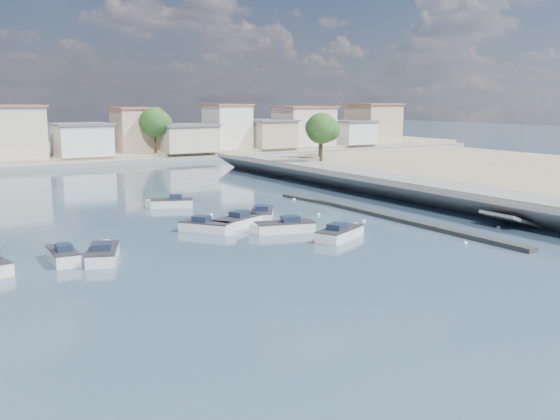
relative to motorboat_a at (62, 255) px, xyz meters
name	(u,v)px	position (x,y,z in m)	size (l,w,h in m)	color
ground	(192,188)	(21.53, 28.00, -0.38)	(400.00, 400.00, 0.00)	#2E455D
seawall_walkway	(470,197)	(40.03, 1.00, 0.52)	(5.00, 90.00, 1.80)	slate
breakwater	(384,216)	(28.44, 0.69, -0.21)	(2.00, 31.02, 0.35)	black
far_shore_land	(83,152)	(21.53, 80.00, 0.32)	(160.00, 40.00, 1.40)	gray
far_shore_quay	(116,163)	(21.53, 59.00, 0.02)	(160.00, 2.50, 0.80)	slate
far_town	(164,131)	(32.24, 64.92, 4.56)	(113.01, 12.80, 8.35)	beige
shore_trees	(169,126)	(29.87, 56.11, 5.84)	(74.56, 38.32, 7.92)	#38281E
motorboat_a	(62,255)	(0.00, 0.00, 0.00)	(1.69, 4.45, 1.48)	silver
motorboat_b	(262,214)	(18.87, 6.19, 0.00)	(4.01, 4.80, 1.48)	silver
motorboat_c	(282,228)	(17.22, 0.18, 0.00)	(5.35, 3.04, 1.48)	silver
motorboat_d	(234,223)	(14.79, 3.85, 0.00)	(5.48, 3.82, 1.48)	silver
motorboat_e	(103,254)	(2.48, -0.90, 0.00)	(3.38, 5.16, 1.48)	silver
motorboat_f	(169,204)	(13.89, 16.08, 0.00)	(4.59, 3.09, 1.48)	silver
motorboat_g	(209,228)	(12.18, 3.25, 0.00)	(3.89, 4.45, 1.48)	silver
motorboat_h	(341,233)	(19.98, -4.13, 0.00)	(5.17, 3.73, 1.48)	silver
mooring_buoys	(351,219)	(25.35, 1.58, -0.33)	(18.22, 24.26, 0.34)	white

